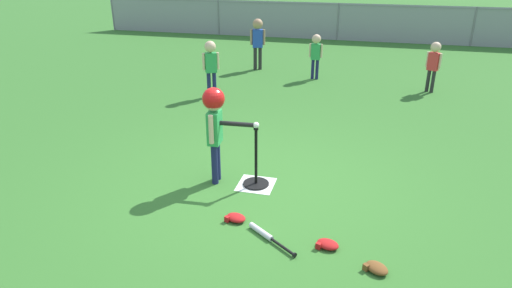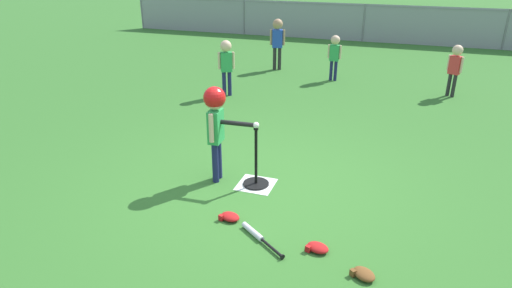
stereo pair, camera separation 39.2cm
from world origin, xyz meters
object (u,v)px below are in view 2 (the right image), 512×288
glove_near_bats (317,248)px  fielder_near_left (335,52)px  fielder_deep_right (455,64)px  baseball_on_tee (256,125)px  spare_bat_silver (257,235)px  glove_by_plate (363,274)px  fielder_near_right (277,37)px  fielder_deep_left (226,61)px  glove_tossed_aside (230,217)px  batter_child (216,115)px  batting_tee (256,176)px

glove_near_bats → fielder_near_left: bearing=98.6°
fielder_deep_right → fielder_near_left: size_ratio=1.02×
baseball_on_tee → spare_bat_silver: baseball_on_tee is taller
fielder_near_left → glove_by_plate: size_ratio=3.66×
fielder_near_right → fielder_deep_right: 3.98m
fielder_deep_right → fielder_deep_left: bearing=-161.8°
fielder_deep_left → glove_by_plate: size_ratio=4.03×
fielder_deep_right → glove_near_bats: 5.96m
fielder_near_right → glove_tossed_aside: size_ratio=4.67×
fielder_near_right → spare_bat_silver: (1.77, -6.69, -0.74)m
baseball_on_tee → fielder_near_right: size_ratio=0.06×
fielder_near_left → fielder_deep_right: bearing=-9.8°
fielder_near_right → glove_tossed_aside: 6.66m
baseball_on_tee → batter_child: 0.50m
fielder_deep_left → glove_near_bats: fielder_deep_left is taller
glove_by_plate → fielder_near_left: bearing=102.3°
fielder_deep_left → spare_bat_silver: 4.88m
batting_tee → glove_by_plate: batting_tee is taller
spare_bat_silver → glove_by_plate: bearing=-13.2°
batting_tee → glove_tossed_aside: (-0.01, -0.83, -0.09)m
batter_child → fielder_deep_right: (2.96, 4.72, -0.21)m
glove_tossed_aside → fielder_deep_right: bearing=65.8°
batting_tee → fielder_deep_left: bearing=117.8°
fielder_deep_right → glove_near_bats: size_ratio=3.94×
batting_tee → glove_by_plate: size_ratio=2.77×
fielder_near_right → glove_by_plate: (2.86, -6.94, -0.74)m
batting_tee → fielder_deep_left: (-1.74, 3.30, 0.58)m
fielder_deep_left → fielder_deep_right: bearing=18.2°
fielder_deep_right → fielder_near_left: (-2.41, 0.41, -0.01)m
batting_tee → batter_child: size_ratio=0.62×
batter_child → spare_bat_silver: size_ratio=2.14×
batter_child → fielder_near_left: size_ratio=1.22×
fielder_near_left → glove_near_bats: size_ratio=3.85×
batting_tee → baseball_on_tee: size_ratio=10.19×
fielder_near_left → glove_near_bats: 6.26m
baseball_on_tee → spare_bat_silver: bearing=-70.7°
glove_by_plate → fielder_near_right: bearing=112.4°
glove_by_plate → glove_tossed_aside: bearing=162.2°
batting_tee → baseball_on_tee: baseball_on_tee is taller
batting_tee → baseball_on_tee: (0.00, 0.00, 0.67)m
batting_tee → fielder_near_right: 5.85m
fielder_deep_right → spare_bat_silver: (-2.09, -5.73, -0.62)m
glove_by_plate → glove_near_bats: same height
fielder_near_right → fielder_near_left: size_ratio=1.21×
batting_tee → fielder_near_left: size_ratio=0.76×
spare_bat_silver → fielder_near_left: bearing=92.9°
fielder_deep_left → fielder_near_left: (1.80, 1.80, -0.06)m
spare_bat_silver → glove_tossed_aside: bearing=150.4°
fielder_near_left → fielder_near_right: bearing=159.6°
baseball_on_tee → batter_child: size_ratio=0.06×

